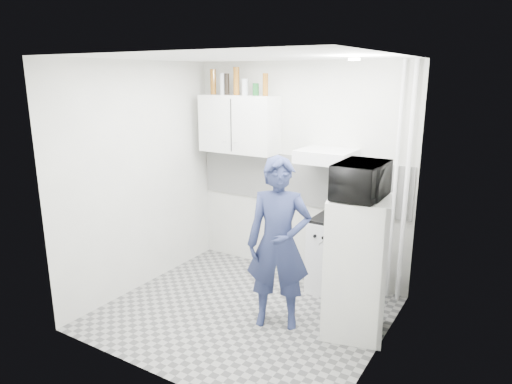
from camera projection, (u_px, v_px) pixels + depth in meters
The scene contains 24 objects.
floor at pixel (244, 313), 4.82m from camera, with size 2.80×2.80×0.00m, color gray.
ceiling at pixel (242, 57), 4.17m from camera, with size 2.80×2.80×0.00m, color white.
wall_back at pixel (299, 172), 5.53m from camera, with size 2.80×2.80×0.00m, color silver.
wall_left at pixel (140, 178), 5.21m from camera, with size 2.60×2.60×0.00m, color silver.
wall_right at pixel (384, 216), 3.79m from camera, with size 2.60×2.60×0.00m, color silver.
person at pixel (279, 244), 4.41m from camera, with size 0.62×0.41×1.71m, color #222A4E.
stove at pixel (336, 256), 5.23m from camera, with size 0.53×0.53×0.85m, color white.
fridge at pixel (356, 267), 4.32m from camera, with size 0.56×0.56×1.35m, color white.
stove_top at pixel (338, 219), 5.12m from camera, with size 0.51×0.51×0.03m, color black.
saucepan at pixel (335, 213), 5.10m from camera, with size 0.21×0.21×0.11m, color silver.
microwave at pixel (361, 180), 4.11m from camera, with size 0.40×0.59×0.33m, color black.
bottle_a at pixel (213, 82), 5.70m from camera, with size 0.07×0.07×0.31m, color brown.
bottle_b at pixel (223, 84), 5.63m from camera, with size 0.07×0.07×0.26m, color #B2B7BC.
bottle_c at pixel (227, 84), 5.60m from camera, with size 0.06×0.06×0.26m, color black.
bottle_d at pixel (236, 81), 5.52m from camera, with size 0.07×0.07×0.33m, color brown.
canister_a at pixel (245, 87), 5.47m from camera, with size 0.08×0.08×0.19m, color #B2B7BC.
canister_b at pixel (256, 89), 5.40m from camera, with size 0.08×0.08×0.14m, color #144C1E.
bottle_e at pixel (265, 85), 5.32m from camera, with size 0.06×0.06×0.26m, color brown.
upper_cabinet at pixel (239, 124), 5.63m from camera, with size 1.00×0.35×0.70m, color white.
range_hood at pixel (326, 156), 5.03m from camera, with size 0.60×0.50×0.14m, color white.
backsplash at pixel (298, 180), 5.55m from camera, with size 2.74×0.03×0.60m, color white.
pipe_a at pixel (407, 186), 4.81m from camera, with size 0.05×0.05×2.60m, color white.
pipe_b at pixel (395, 185), 4.87m from camera, with size 0.04×0.04×2.60m, color white.
ceiling_spot_fixture at pixel (354, 59), 3.84m from camera, with size 0.10×0.10×0.02m, color white.
Camera 1 is at (2.37, -3.65, 2.45)m, focal length 32.00 mm.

